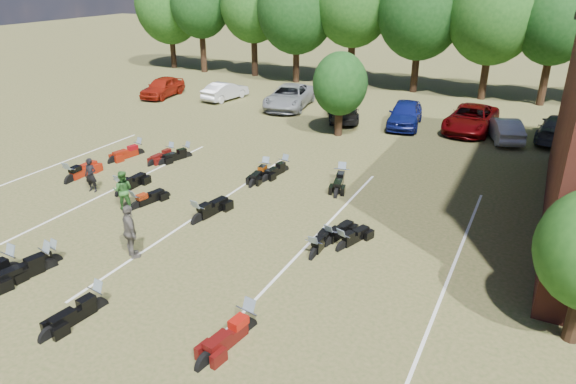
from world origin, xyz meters
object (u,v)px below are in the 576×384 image
Objects in this scene: car_4 at (405,114)px; motorcycle_3 at (48,269)px; person_black at (91,175)px; motorcycle_7 at (71,182)px; person_grey at (130,232)px; motorcycle_14 at (171,157)px; person_green at (123,190)px; car_0 at (163,87)px.

motorcycle_3 is (-6.12, -22.12, -0.80)m from car_4.
motorcycle_7 is (-1.80, 0.33, -0.78)m from person_black.
person_grey is 0.81× the size of motorcycle_3.
person_grey is 0.98× the size of motorcycle_14.
motorcycle_7 is at bearing -41.40° from person_green.
motorcycle_3 is at bearing 74.19° from person_grey.
person_grey reaches higher than person_green.
person_green is 0.84× the size of motorcycle_14.
car_4 is 1.92× the size of motorcycle_7.
motorcycle_14 is at bearing 120.09° from motorcycle_3.
person_green is at bearing 114.57° from motorcycle_3.
car_0 is 24.86m from person_grey.
motorcycle_14 is at bearing -138.30° from car_4.
person_green is 4.16m from person_grey.
person_green reaches higher than motorcycle_7.
car_4 is at bearing -128.72° from motorcycle_7.
car_4 is 2.41× the size of person_grey.
person_grey is 0.80× the size of motorcycle_7.
person_green reaches higher than person_black.
motorcycle_7 reaches higher than motorcycle_3.
person_grey is at bearing 109.01° from person_green.
car_0 reaches higher than motorcycle_3.
car_4 is 19.28m from person_black.
motorcycle_14 is at bearing -27.66° from person_grey.
car_0 is at bearing -22.12° from person_grey.
person_green is (11.95, -16.99, 0.08)m from car_0.
car_0 is 1.83× the size of motorcycle_3.
person_green is 6.51m from motorcycle_14.
person_black is 0.79× the size of person_grey.
car_0 is 0.94× the size of car_4.
motorcycle_14 is at bearing -95.94° from person_green.
motorcycle_14 is (2.00, 4.92, 0.00)m from motorcycle_7.
car_0 is 2.86× the size of person_black.
motorcycle_3 is at bearing 74.39° from person_green.
motorcycle_7 is 5.31m from motorcycle_14.
person_grey reaches higher than car_4.
person_green is 0.68× the size of motorcycle_7.
person_green is at bearing -12.44° from person_grey.
motorcycle_7 is (-5.41, 5.81, 0.00)m from motorcycle_3.
person_black is at bearing 166.11° from motorcycle_7.
person_black is 0.93× the size of person_green.
person_grey reaches higher than motorcycle_3.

